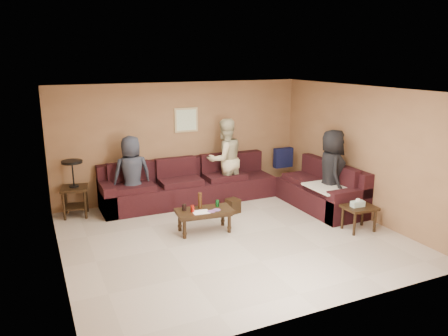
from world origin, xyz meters
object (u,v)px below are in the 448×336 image
object	(u,v)px
sectional_sofa	(235,189)
end_table_left	(74,187)
person_middle	(225,159)
person_left	(132,174)
person_right	(331,172)
waste_bin	(233,206)
coffee_table	(204,213)
side_table_right	(359,209)

from	to	relation	value
sectional_sofa	end_table_left	bearing A→B (deg)	168.16
end_table_left	person_middle	distance (m)	3.12
person_left	person_right	xyz separation A→B (m)	(3.55, -1.65, 0.06)
person_left	person_middle	size ratio (longest dim) A/B	0.88
end_table_left	waste_bin	size ratio (longest dim) A/B	3.93
sectional_sofa	end_table_left	distance (m)	3.21
end_table_left	person_right	size ratio (longest dim) A/B	0.67
sectional_sofa	person_middle	world-z (taller)	person_middle
end_table_left	waste_bin	bearing A→B (deg)	-21.05
person_middle	person_right	world-z (taller)	person_middle
waste_bin	person_right	distance (m)	2.05
end_table_left	person_middle	world-z (taller)	person_middle
coffee_table	side_table_right	xyz separation A→B (m)	(2.52, -1.08, 0.04)
coffee_table	waste_bin	world-z (taller)	coffee_table
side_table_right	person_left	world-z (taller)	person_left
end_table_left	waste_bin	world-z (taller)	end_table_left
sectional_sofa	person_left	size ratio (longest dim) A/B	3.03
coffee_table	person_middle	world-z (taller)	person_middle
sectional_sofa	person_right	bearing A→B (deg)	-38.44
sectional_sofa	person_right	world-z (taller)	person_right
person_left	person_right	size ratio (longest dim) A/B	0.93
person_right	side_table_right	bearing A→B (deg)	-162.99
end_table_left	side_table_right	world-z (taller)	end_table_left
end_table_left	person_middle	xyz separation A→B (m)	(3.10, -0.20, 0.30)
sectional_sofa	waste_bin	xyz separation A→B (m)	(-0.27, -0.44, -0.18)
side_table_right	person_right	world-z (taller)	person_right
waste_bin	person_right	world-z (taller)	person_right
side_table_right	waste_bin	distance (m)	2.41
person_left	person_middle	distance (m)	2.02
end_table_left	side_table_right	size ratio (longest dim) A/B	1.85
person_left	coffee_table	bearing A→B (deg)	120.02
person_left	end_table_left	bearing A→B (deg)	-10.10
end_table_left	side_table_right	bearing A→B (deg)	-32.34
sectional_sofa	person_middle	bearing A→B (deg)	93.83
person_left	person_right	world-z (taller)	person_right
person_right	end_table_left	bearing A→B (deg)	93.13
coffee_table	side_table_right	bearing A→B (deg)	-23.13
sectional_sofa	end_table_left	xyz separation A→B (m)	(-3.13, 0.66, 0.25)
end_table_left	person_middle	bearing A→B (deg)	-3.70
waste_bin	end_table_left	bearing A→B (deg)	158.95
waste_bin	person_right	xyz separation A→B (m)	(1.78, -0.75, 0.69)
sectional_sofa	side_table_right	bearing A→B (deg)	-58.00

